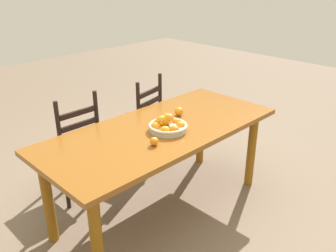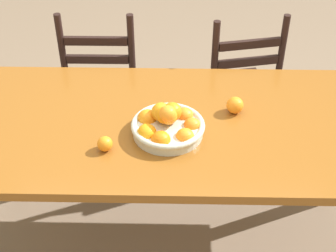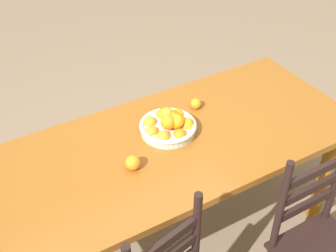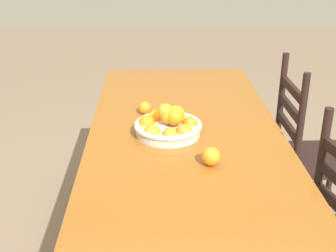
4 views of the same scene
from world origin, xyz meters
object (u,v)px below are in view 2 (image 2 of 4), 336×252
dining_table (170,140)px  orange_loose_1 (105,144)px  chair_near_window (105,90)px  fruit_bowl (167,125)px  orange_loose_0 (235,105)px  chair_by_cabinet (236,92)px

dining_table → orange_loose_1: 0.34m
dining_table → chair_near_window: chair_near_window is taller
chair_near_window → fruit_bowl: bearing=115.4°
dining_table → fruit_bowl: fruit_bowl is taller
chair_near_window → orange_loose_1: size_ratio=16.13×
orange_loose_0 → orange_loose_1: 0.59m
chair_near_window → chair_by_cabinet: size_ratio=1.01×
orange_loose_1 → fruit_bowl: bearing=24.1°
dining_table → orange_loose_1: size_ratio=32.31×
orange_loose_0 → orange_loose_1: orange_loose_0 is taller
dining_table → chair_by_cabinet: (0.37, 0.70, -0.22)m
dining_table → fruit_bowl: bearing=-98.3°
chair_by_cabinet → orange_loose_0: chair_by_cabinet is taller
chair_near_window → chair_by_cabinet: 0.76m
chair_near_window → chair_by_cabinet: (0.76, -0.01, 0.00)m
chair_near_window → fruit_bowl: size_ratio=3.27×
chair_by_cabinet → fruit_bowl: bearing=52.2°
chair_by_cabinet → chair_near_window: bearing=-13.1°
chair_near_window → orange_loose_1: chair_near_window is taller
dining_table → fruit_bowl: 0.17m
orange_loose_1 → chair_near_window: bearing=98.7°
dining_table → fruit_bowl: size_ratio=6.56×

